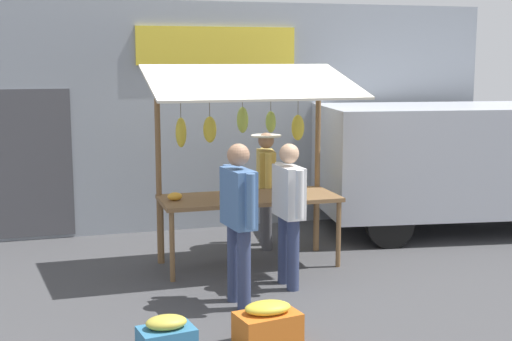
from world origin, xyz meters
name	(u,v)px	position (x,y,z in m)	size (l,w,h in m)	color
ground_plane	(249,265)	(0.00, 0.00, 0.00)	(40.00, 40.00, 0.00)	#424244
street_backdrop	(205,116)	(0.06, -2.20, 1.70)	(9.00, 0.30, 3.40)	#8C939E
market_stall	(249,143)	(-0.01, -0.03, 1.54)	(2.50, 1.46, 2.50)	brown
vendor_with_sunhat	(266,181)	(-0.45, -0.75, 0.93)	(0.41, 0.67, 1.58)	#4C4C51
shopper_with_ponytail	(239,212)	(0.51, 1.37, 1.00)	(0.28, 0.72, 1.72)	navy
shopper_in_grey_tee	(289,205)	(-0.19, 0.94, 0.95)	(0.25, 0.70, 1.64)	navy
parked_van	(459,156)	(-3.51, -0.88, 1.12)	(4.62, 2.45, 1.88)	silver
produce_crate_near	(167,340)	(1.46, 2.54, 0.19)	(0.51, 0.39, 0.41)	teal
produce_crate_side	(268,324)	(0.51, 2.40, 0.18)	(0.63, 0.46, 0.39)	#D1661E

